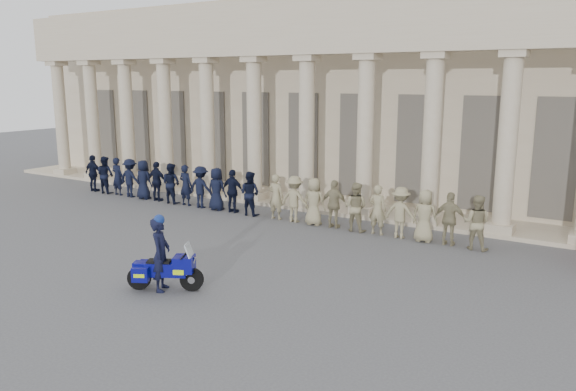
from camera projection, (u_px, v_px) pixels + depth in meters
The scene contains 5 objects.
ground at pixel (208, 268), 16.22m from camera, with size 90.00×90.00×0.00m, color #4D4D50.
building at pixel (398, 96), 27.59m from camera, with size 40.00×12.50×9.00m.
officer_rank at pixel (247, 193), 22.43m from camera, with size 19.05×0.67×1.78m.
motorcycle at pixel (166, 270), 14.42m from camera, with size 1.83×1.27×1.28m.
rider at pixel (161, 253), 14.34m from camera, with size 0.73×0.83×2.01m.
Camera 1 is at (10.08, -11.95, 5.36)m, focal length 35.00 mm.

